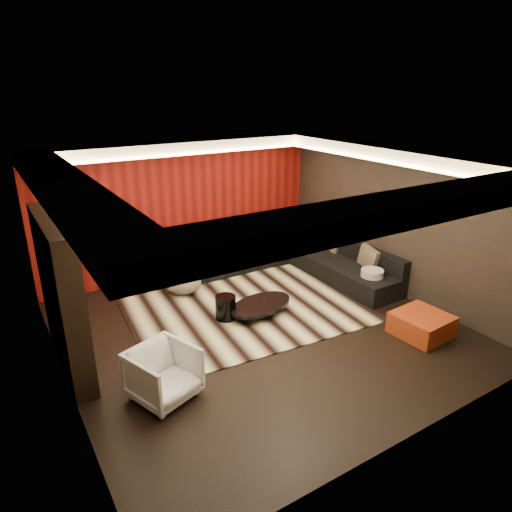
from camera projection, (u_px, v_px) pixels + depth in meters
floor at (260, 330)px, 7.59m from camera, size 6.00×6.00×0.02m
ceiling at (260, 159)px, 6.58m from camera, size 6.00×6.00×0.02m
wall_back at (183, 208)px, 9.48m from camera, size 6.00×0.02×2.80m
wall_left at (53, 295)px, 5.60m from camera, size 0.02×6.00×2.80m
wall_right at (395, 221)px, 8.57m from camera, size 0.02×6.00×2.80m
red_feature_wall at (183, 208)px, 9.44m from camera, size 5.98×0.05×2.78m
soffit_back at (185, 146)px, 8.77m from camera, size 6.00×0.60×0.22m
soffit_front at (407, 208)px, 4.48m from camera, size 6.00×0.60×0.22m
soffit_left at (64, 188)px, 5.30m from camera, size 0.60×4.80×0.22m
soffit_right at (391, 153)px, 7.96m from camera, size 0.60×4.80×0.22m
cove_back at (193, 153)px, 8.53m from camera, size 4.80×0.08×0.04m
cove_front at (380, 209)px, 4.78m from camera, size 4.80×0.08×0.04m
cove_left at (95, 193)px, 5.50m from camera, size 0.08×4.80×0.04m
cove_right at (376, 160)px, 7.82m from camera, size 0.08×4.80×0.04m
tv_surround at (62, 296)px, 6.26m from camera, size 0.30×2.00×2.20m
tv_screen at (70, 270)px, 6.22m from camera, size 0.04×1.30×0.80m
tv_shelf at (78, 318)px, 6.49m from camera, size 0.04×1.60×0.04m
rug at (245, 310)px, 8.22m from camera, size 4.24×3.33×0.02m
coffee_table at (261, 309)px, 8.01m from camera, size 1.46×1.46×0.21m
drum_stool at (226, 307)px, 7.82m from camera, size 0.44×0.44×0.42m
striped_pouf at (183, 283)px, 8.82m from camera, size 0.78×0.78×0.38m
white_side_table at (371, 283)px, 8.70m from camera, size 0.45×0.45×0.53m
orange_ottoman at (422, 324)px, 7.38m from camera, size 0.84×0.84×0.35m
armchair at (164, 374)px, 5.83m from camera, size 0.97×0.98×0.71m
sectional_sofa at (282, 260)px, 9.83m from camera, size 3.65×3.50×0.75m
throw_pillows at (284, 243)px, 9.76m from camera, size 3.14×2.75×0.50m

